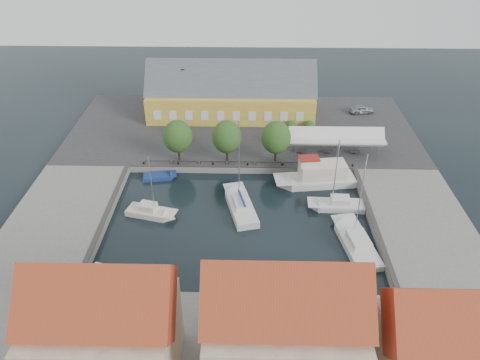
{
  "coord_description": "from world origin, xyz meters",
  "views": [
    {
      "loc": [
        1.16,
        -46.94,
        35.76
      ],
      "look_at": [
        0.0,
        6.0,
        1.5
      ],
      "focal_mm": 35.0,
      "sensor_mm": 36.0,
      "label": 1
    }
  ],
  "objects_px": {
    "center_sailboat": "(241,207)",
    "east_boat_c": "(356,244)",
    "trawler": "(318,177)",
    "tent_canopy": "(336,137)",
    "launch_sw": "(108,274)",
    "car_silver": "(362,109)",
    "warehouse": "(228,95)",
    "car_red": "(179,133)",
    "west_boat_b": "(150,213)",
    "launch_nw": "(159,177)",
    "east_boat_a": "(337,206)"
  },
  "relations": [
    {
      "from": "launch_nw",
      "to": "center_sailboat",
      "type": "bearing_deg",
      "value": -31.73
    },
    {
      "from": "warehouse",
      "to": "tent_canopy",
      "type": "bearing_deg",
      "value": -39.86
    },
    {
      "from": "launch_nw",
      "to": "launch_sw",
      "type": "bearing_deg",
      "value": -96.6
    },
    {
      "from": "east_boat_a",
      "to": "west_boat_b",
      "type": "height_order",
      "value": "east_boat_a"
    },
    {
      "from": "trawler",
      "to": "west_boat_b",
      "type": "bearing_deg",
      "value": -160.66
    },
    {
      "from": "car_red",
      "to": "trawler",
      "type": "relative_size",
      "value": 0.38
    },
    {
      "from": "warehouse",
      "to": "car_silver",
      "type": "height_order",
      "value": "warehouse"
    },
    {
      "from": "trawler",
      "to": "east_boat_c",
      "type": "relative_size",
      "value": 0.95
    },
    {
      "from": "tent_canopy",
      "to": "car_silver",
      "type": "height_order",
      "value": "tent_canopy"
    },
    {
      "from": "center_sailboat",
      "to": "west_boat_b",
      "type": "height_order",
      "value": "center_sailboat"
    },
    {
      "from": "car_red",
      "to": "west_boat_b",
      "type": "bearing_deg",
      "value": -117.15
    },
    {
      "from": "center_sailboat",
      "to": "east_boat_c",
      "type": "relative_size",
      "value": 1.05
    },
    {
      "from": "tent_canopy",
      "to": "car_red",
      "type": "xyz_separation_m",
      "value": [
        -24.0,
        4.6,
        -1.97
      ]
    },
    {
      "from": "car_silver",
      "to": "car_red",
      "type": "bearing_deg",
      "value": 98.18
    },
    {
      "from": "tent_canopy",
      "to": "launch_sw",
      "type": "height_order",
      "value": "tent_canopy"
    },
    {
      "from": "car_silver",
      "to": "east_boat_c",
      "type": "xyz_separation_m",
      "value": [
        -7.16,
        -34.35,
        -1.46
      ]
    },
    {
      "from": "warehouse",
      "to": "tent_canopy",
      "type": "height_order",
      "value": "warehouse"
    },
    {
      "from": "trawler",
      "to": "launch_sw",
      "type": "height_order",
      "value": "trawler"
    },
    {
      "from": "warehouse",
      "to": "center_sailboat",
      "type": "xyz_separation_m",
      "value": [
        2.79,
        -26.97,
        -4.06
      ]
    },
    {
      "from": "launch_nw",
      "to": "east_boat_a",
      "type": "bearing_deg",
      "value": -15.38
    },
    {
      "from": "warehouse",
      "to": "tent_canopy",
      "type": "xyz_separation_m",
      "value": [
        16.6,
        -13.86,
        -0.74
      ]
    },
    {
      "from": "center_sailboat",
      "to": "trawler",
      "type": "relative_size",
      "value": 1.1
    },
    {
      "from": "car_red",
      "to": "launch_sw",
      "type": "height_order",
      "value": "car_red"
    },
    {
      "from": "launch_sw",
      "to": "launch_nw",
      "type": "distance_m",
      "value": 19.49
    },
    {
      "from": "east_boat_c",
      "to": "center_sailboat",
      "type": "bearing_deg",
      "value": 153.35
    },
    {
      "from": "warehouse",
      "to": "east_boat_c",
      "type": "relative_size",
      "value": 2.34
    },
    {
      "from": "east_boat_c",
      "to": "launch_sw",
      "type": "relative_size",
      "value": 2.63
    },
    {
      "from": "warehouse",
      "to": "launch_sw",
      "type": "relative_size",
      "value": 6.16
    },
    {
      "from": "car_red",
      "to": "east_boat_c",
      "type": "bearing_deg",
      "value": -69.57
    },
    {
      "from": "warehouse",
      "to": "east_boat_c",
      "type": "xyz_separation_m",
      "value": [
        16.29,
        -33.75,
        -4.17
      ]
    },
    {
      "from": "west_boat_b",
      "to": "launch_nw",
      "type": "height_order",
      "value": "west_boat_b"
    },
    {
      "from": "trawler",
      "to": "launch_nw",
      "type": "xyz_separation_m",
      "value": [
        -22.29,
        0.97,
        -0.93
      ]
    },
    {
      "from": "trawler",
      "to": "launch_nw",
      "type": "relative_size",
      "value": 2.33
    },
    {
      "from": "trawler",
      "to": "west_boat_b",
      "type": "relative_size",
      "value": 1.27
    },
    {
      "from": "center_sailboat",
      "to": "trawler",
      "type": "height_order",
      "value": "center_sailboat"
    },
    {
      "from": "warehouse",
      "to": "east_boat_c",
      "type": "distance_m",
      "value": 37.7
    },
    {
      "from": "car_red",
      "to": "launch_sw",
      "type": "distance_m",
      "value": 30.1
    },
    {
      "from": "trawler",
      "to": "west_boat_b",
      "type": "distance_m",
      "value": 23.25
    },
    {
      "from": "center_sailboat",
      "to": "east_boat_a",
      "type": "distance_m",
      "value": 12.43
    },
    {
      "from": "car_silver",
      "to": "trawler",
      "type": "relative_size",
      "value": 0.36
    },
    {
      "from": "trawler",
      "to": "east_boat_a",
      "type": "height_order",
      "value": "east_boat_a"
    },
    {
      "from": "trawler",
      "to": "east_boat_c",
      "type": "height_order",
      "value": "east_boat_c"
    },
    {
      "from": "trawler",
      "to": "center_sailboat",
      "type": "bearing_deg",
      "value": -149.25
    },
    {
      "from": "car_silver",
      "to": "trawler",
      "type": "bearing_deg",
      "value": 145.06
    },
    {
      "from": "warehouse",
      "to": "car_red",
      "type": "relative_size",
      "value": 6.58
    },
    {
      "from": "car_red",
      "to": "center_sailboat",
      "type": "bearing_deg",
      "value": -83.72
    },
    {
      "from": "trawler",
      "to": "east_boat_c",
      "type": "bearing_deg",
      "value": -77.29
    },
    {
      "from": "trawler",
      "to": "east_boat_c",
      "type": "xyz_separation_m",
      "value": [
        2.95,
        -13.06,
        -0.76
      ]
    },
    {
      "from": "east_boat_c",
      "to": "launch_sw",
      "type": "distance_m",
      "value": 27.99
    },
    {
      "from": "car_silver",
      "to": "warehouse",
      "type": "bearing_deg",
      "value": 81.93
    }
  ]
}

